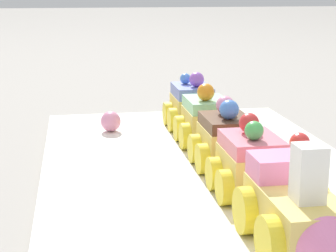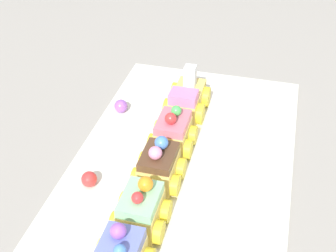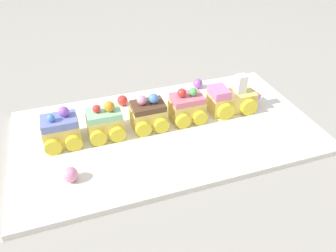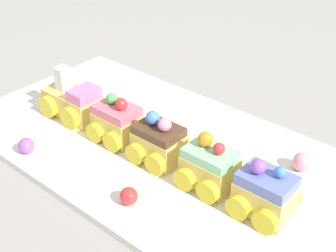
{
  "view_description": "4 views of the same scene",
  "coord_description": "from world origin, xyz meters",
  "views": [
    {
      "loc": [
        0.54,
        -0.14,
        0.21
      ],
      "look_at": [
        -0.04,
        -0.04,
        0.06
      ],
      "focal_mm": 60.0,
      "sensor_mm": 36.0,
      "label": 1
    },
    {
      "loc": [
        -0.55,
        -0.12,
        0.52
      ],
      "look_at": [
        0.05,
        0.03,
        0.06
      ],
      "focal_mm": 50.0,
      "sensor_mm": 36.0,
      "label": 2
    },
    {
      "loc": [
        -0.18,
        -0.54,
        0.43
      ],
      "look_at": [
        -0.01,
        -0.03,
        0.04
      ],
      "focal_mm": 35.0,
      "sensor_mm": 36.0,
      "label": 3
    },
    {
      "loc": [
        -0.42,
        0.45,
        0.43
      ],
      "look_at": [
        -0.01,
        -0.02,
        0.04
      ],
      "focal_mm": 50.0,
      "sensor_mm": 36.0,
      "label": 4
    }
  ],
  "objects": [
    {
      "name": "ground_plane",
      "position": [
        0.0,
        0.0,
        0.0
      ],
      "size": [
        10.0,
        10.0,
        0.0
      ],
      "primitive_type": "plane",
      "color": "gray"
    },
    {
      "name": "display_board",
      "position": [
        0.0,
        0.0,
        0.01
      ],
      "size": [
        0.64,
        0.35,
        0.01
      ],
      "primitive_type": "cube",
      "color": "white",
      "rests_on": "ground_plane"
    },
    {
      "name": "cake_train_locomotive",
      "position": [
        0.17,
        0.03,
        0.04
      ],
      "size": [
        0.13,
        0.07,
        0.09
      ],
      "rotation": [
        0.0,
        0.0,
        0.0
      ],
      "color": "#EACC66",
      "rests_on": "display_board"
    },
    {
      "name": "cake_car_strawberry",
      "position": [
        0.06,
        0.02,
        0.04
      ],
      "size": [
        0.07,
        0.07,
        0.08
      ],
      "rotation": [
        0.0,
        0.0,
        0.0
      ],
      "color": "#EACC66",
      "rests_on": "display_board"
    },
    {
      "name": "cake_car_chocolate",
      "position": [
        -0.03,
        0.02,
        0.04
      ],
      "size": [
        0.07,
        0.07,
        0.08
      ],
      "rotation": [
        0.0,
        0.0,
        0.0
      ],
      "color": "#EACC66",
      "rests_on": "display_board"
    },
    {
      "name": "cake_car_mint",
      "position": [
        -0.13,
        0.02,
        0.04
      ],
      "size": [
        0.07,
        0.07,
        0.08
      ],
      "rotation": [
        0.0,
        0.0,
        0.0
      ],
      "color": "#EACC66",
      "rests_on": "display_board"
    },
    {
      "name": "gumball_purple",
      "position": [
        0.13,
        0.15,
        0.02
      ],
      "size": [
        0.03,
        0.03,
        0.03
      ],
      "primitive_type": "sphere",
      "color": "#9956C6",
      "rests_on": "display_board"
    },
    {
      "name": "gumball_red",
      "position": [
        -0.07,
        0.13,
        0.02
      ],
      "size": [
        0.02,
        0.02,
        0.02
      ],
      "primitive_type": "sphere",
      "color": "red",
      "rests_on": "display_board"
    }
  ]
}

